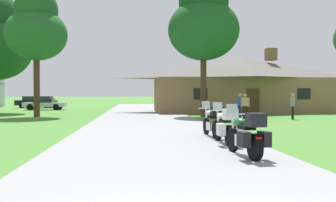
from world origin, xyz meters
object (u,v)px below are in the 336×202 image
at_px(tree_left_near, 36,28).
at_px(motorcycle_white_second_in_row, 226,127).
at_px(motorcycle_silver_farthest_in_row, 212,122).
at_px(parked_black_suv_far_left, 37,101).
at_px(bystander_tan_shirt_by_tree, 245,105).
at_px(motorcycle_green_nearest_to_camera, 247,135).
at_px(parked_silver_sedan_far_left, 45,104).
at_px(bystander_blue_shirt_near_lodge, 240,104).
at_px(bystander_gray_shirt_beside_signpost, 293,105).
at_px(tree_by_lodge_front, 204,22).

bearing_deg(tree_left_near, motorcycle_white_second_in_row, -59.10).
xyz_separation_m(motorcycle_silver_farthest_in_row, parked_black_suv_far_left, (-14.50, 32.97, 0.16)).
bearing_deg(tree_left_near, bystander_tan_shirt_by_tree, -17.27).
height_order(motorcycle_green_nearest_to_camera, parked_silver_sedan_far_left, motorcycle_green_nearest_to_camera).
bearing_deg(tree_left_near, bystander_blue_shirt_near_lodge, -12.55).
height_order(motorcycle_silver_farthest_in_row, bystander_gray_shirt_beside_signpost, bystander_gray_shirt_beside_signpost).
bearing_deg(motorcycle_silver_farthest_in_row, parked_silver_sedan_far_left, 111.01).
relative_size(tree_by_lodge_front, parked_silver_sedan_far_left, 2.44).
height_order(bystander_blue_shirt_near_lodge, parked_black_suv_far_left, bystander_blue_shirt_near_lodge).
relative_size(motorcycle_white_second_in_row, bystander_gray_shirt_beside_signpost, 1.24).
relative_size(bystander_blue_shirt_near_lodge, tree_by_lodge_front, 0.16).
relative_size(tree_left_near, parked_black_suv_far_left, 1.99).
xyz_separation_m(tree_left_near, tree_by_lodge_front, (12.05, -0.97, 0.45)).
bearing_deg(tree_by_lodge_front, bystander_tan_shirt_by_tree, -58.69).
relative_size(bystander_blue_shirt_near_lodge, bystander_tan_shirt_by_tree, 1.01).
bearing_deg(tree_left_near, bystander_gray_shirt_beside_signpost, -14.87).
distance_m(bystander_gray_shirt_beside_signpost, tree_left_near, 18.64).
bearing_deg(bystander_blue_shirt_near_lodge, bystander_gray_shirt_beside_signpost, 39.47).
height_order(motorcycle_white_second_in_row, motorcycle_silver_farthest_in_row, same).
bearing_deg(parked_silver_sedan_far_left, motorcycle_white_second_in_row, -156.79).
relative_size(parked_black_suv_far_left, parked_silver_sedan_far_left, 1.12).
relative_size(motorcycle_silver_farthest_in_row, parked_black_suv_far_left, 0.44).
bearing_deg(motorcycle_silver_farthest_in_row, motorcycle_green_nearest_to_camera, -94.32).
bearing_deg(motorcycle_silver_farthest_in_row, motorcycle_white_second_in_row, -93.44).
bearing_deg(bystander_tan_shirt_by_tree, bystander_blue_shirt_near_lodge, 112.78).
distance_m(motorcycle_green_nearest_to_camera, bystander_blue_shirt_near_lodge, 16.45).
relative_size(motorcycle_white_second_in_row, bystander_blue_shirt_near_lodge, 1.24).
height_order(bystander_gray_shirt_beside_signpost, parked_silver_sedan_far_left, bystander_gray_shirt_beside_signpost).
distance_m(motorcycle_white_second_in_row, parked_silver_sedan_far_left, 31.30).
bearing_deg(tree_by_lodge_front, motorcycle_white_second_in_row, -97.90).
bearing_deg(parked_silver_sedan_far_left, bystander_blue_shirt_near_lodge, -132.96).
distance_m(motorcycle_white_second_in_row, tree_by_lodge_front, 16.91).
xyz_separation_m(motorcycle_white_second_in_row, tree_by_lodge_front, (2.16, 15.56, 6.27)).
xyz_separation_m(motorcycle_green_nearest_to_camera, parked_black_suv_far_left, (-14.43, 37.52, 0.17)).
distance_m(motorcycle_white_second_in_row, bystander_blue_shirt_near_lodge, 14.04).
xyz_separation_m(bystander_blue_shirt_near_lodge, parked_black_suv_far_left, (-18.75, 21.65, -0.17)).
bearing_deg(bystander_blue_shirt_near_lodge, tree_by_lodge_front, -161.93).
bearing_deg(motorcycle_silver_farthest_in_row, tree_left_near, 120.96).
xyz_separation_m(bystander_gray_shirt_beside_signpost, bystander_tan_shirt_by_tree, (-3.08, 0.18, -0.02)).
xyz_separation_m(bystander_gray_shirt_beside_signpost, parked_black_suv_far_left, (-21.83, 23.08, -0.17)).
distance_m(motorcycle_white_second_in_row, bystander_gray_shirt_beside_signpost, 14.02).
bearing_deg(motorcycle_white_second_in_row, motorcycle_silver_farthest_in_row, 88.46).
relative_size(motorcycle_white_second_in_row, parked_silver_sedan_far_left, 0.49).
bearing_deg(motorcycle_white_second_in_row, bystander_gray_shirt_beside_signpost, 56.98).
bearing_deg(parked_black_suv_far_left, tree_left_near, -162.55).
bearing_deg(motorcycle_silver_farthest_in_row, bystander_blue_shirt_near_lodge, 66.04).
bearing_deg(parked_black_suv_far_left, motorcycle_silver_farthest_in_row, -152.80).
distance_m(motorcycle_green_nearest_to_camera, parked_black_suv_far_left, 40.20).
distance_m(bystander_blue_shirt_near_lodge, bystander_gray_shirt_beside_signpost, 3.40).
bearing_deg(motorcycle_silver_farthest_in_row, parked_black_suv_far_left, 110.34).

